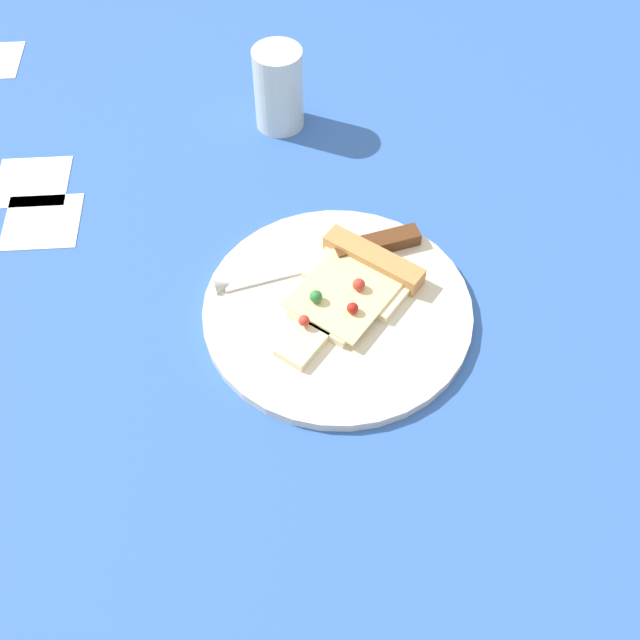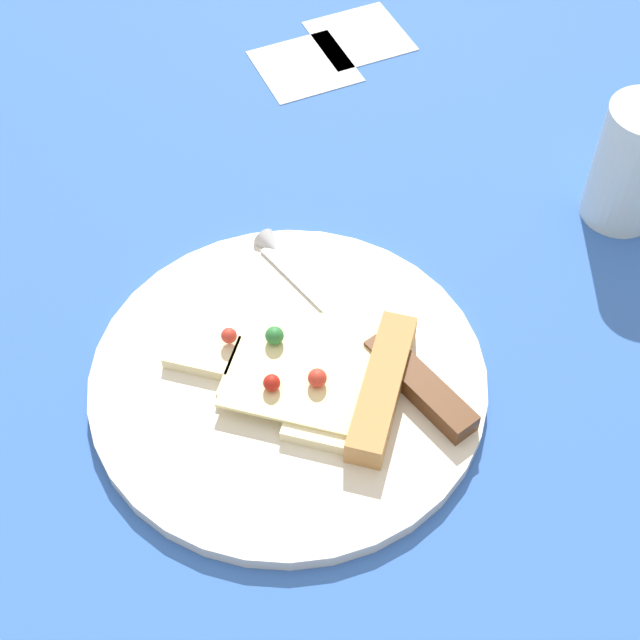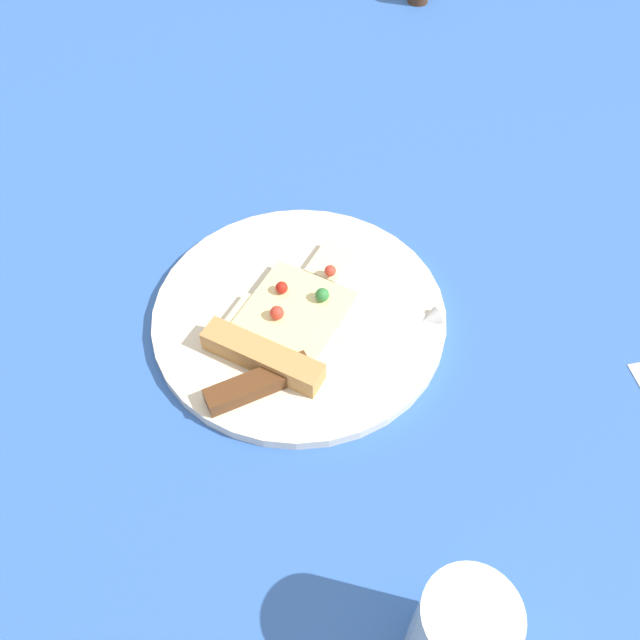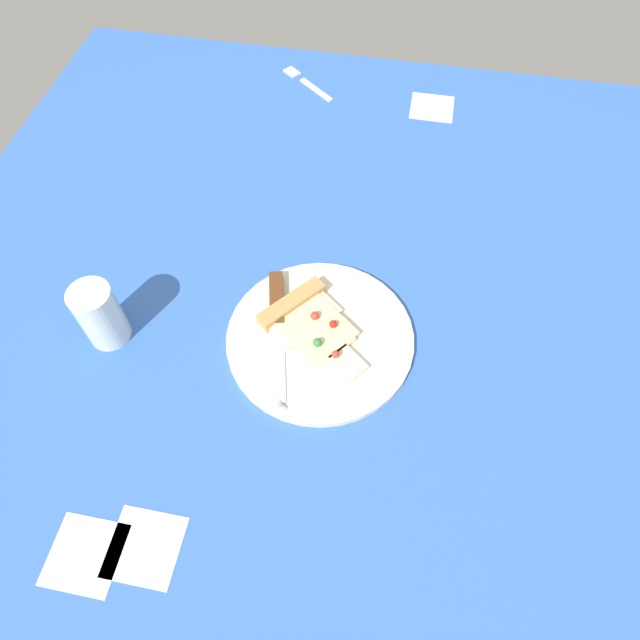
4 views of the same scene
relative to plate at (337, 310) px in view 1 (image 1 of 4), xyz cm
name	(u,v)px [view 1 (image 1 of 4)]	position (x,y,z in cm)	size (l,w,h in cm)	color
ground_plane	(374,342)	(-3.01, -3.77, -2.10)	(147.28, 147.28, 3.00)	#3360B7
plate	(337,310)	(0.00, 0.00, 0.00)	(29.21, 29.21, 1.20)	silver
pizza_slice	(351,287)	(1.97, -1.60, 1.41)	(18.42, 17.03, 2.68)	beige
knife	(339,254)	(6.97, -0.72, 1.20)	(7.98, 23.77, 2.45)	silver
drinking_glass	(279,89)	(32.67, 5.04, 4.89)	(6.40, 6.40, 10.98)	silver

